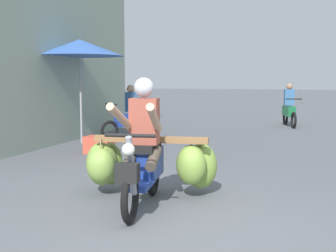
# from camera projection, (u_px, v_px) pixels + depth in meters

# --- Properties ---
(ground_plane) EXTENTS (120.00, 120.00, 0.00)m
(ground_plane) POSITION_uv_depth(u_px,v_px,m) (181.00, 234.00, 4.53)
(ground_plane) COLOR #56595E
(motorbike_main_loaded) EXTENTS (1.80, 1.94, 1.58)m
(motorbike_main_loaded) POSITION_uv_depth(u_px,v_px,m) (145.00, 160.00, 5.80)
(motorbike_main_loaded) COLOR black
(motorbike_main_loaded) RESTS_ON ground
(motorbike_distant_ahead_left) EXTENTS (0.66, 1.58, 1.40)m
(motorbike_distant_ahead_left) POSITION_uv_depth(u_px,v_px,m) (289.00, 109.00, 14.62)
(motorbike_distant_ahead_left) COLOR black
(motorbike_distant_ahead_left) RESTS_ON ground
(motorbike_distant_ahead_right) EXTENTS (0.96, 1.41, 1.40)m
(motorbike_distant_ahead_right) POSITION_uv_depth(u_px,v_px,m) (130.00, 117.00, 11.58)
(motorbike_distant_ahead_right) COLOR black
(motorbike_distant_ahead_right) RESTS_ON ground
(shopfront_building) EXTENTS (3.12, 7.13, 4.13)m
(shopfront_building) POSITION_uv_depth(u_px,v_px,m) (13.00, 59.00, 11.39)
(shopfront_building) COLOR gray
(shopfront_building) RESTS_ON ground
(market_umbrella_near_shop) EXTENTS (2.07, 2.07, 2.48)m
(market_umbrella_near_shop) POSITION_uv_depth(u_px,v_px,m) (80.00, 48.00, 10.61)
(market_umbrella_near_shop) COLOR #99999E
(market_umbrella_near_shop) RESTS_ON ground
(produce_crate) EXTENTS (0.56, 0.40, 0.36)m
(produce_crate) POSITION_uv_depth(u_px,v_px,m) (99.00, 145.00, 9.41)
(produce_crate) COLOR #CC4C38
(produce_crate) RESTS_ON ground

